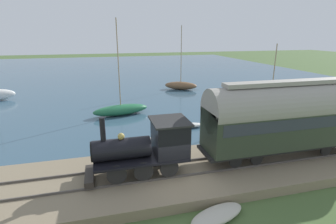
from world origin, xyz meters
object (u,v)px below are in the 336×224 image
Objects in this scene: sailboat_green at (121,109)px; rowboat_near_shore at (142,141)px; steam_locomotive at (149,144)px; rowboat_off_pier at (187,125)px; sailboat_brown at (181,85)px; beached_dinghy at (217,215)px; rowboat_mid_harbor at (243,125)px; passenger_coach at (288,115)px; rowboat_far_out at (226,113)px; sailboat_blue at (270,106)px.

rowboat_near_shore is at bearing 175.78° from sailboat_green.
steam_locomotive reaches higher than rowboat_off_pier.
beached_dinghy is (-27.32, 6.82, -0.41)m from sailboat_brown.
rowboat_mid_harbor is 12.68m from beached_dinghy.
passenger_coach is 3.98× the size of rowboat_mid_harbor.
sailboat_green is at bearing 2.12° from steam_locomotive.
steam_locomotive is at bearing 90.00° from passenger_coach.
passenger_coach is at bearing -153.29° from sailboat_brown.
sailboat_green is at bearing 9.43° from beached_dinghy.
steam_locomotive is at bearing -178.15° from rowboat_near_shore.
sailboat_brown is 14.22m from sailboat_green.
rowboat_near_shore is 10.48m from rowboat_far_out.
steam_locomotive is 1.87× the size of rowboat_near_shore.
passenger_coach is at bearing -156.33° from sailboat_green.
sailboat_blue is at bearing -31.50° from passenger_coach.
steam_locomotive is at bearing -177.75° from rowboat_far_out.
rowboat_far_out is at bearing 65.52° from sailboat_blue.
sailboat_brown is 1.29× the size of sailboat_blue.
rowboat_mid_harbor is at bearing -55.47° from steam_locomotive.
sailboat_brown reaches higher than rowboat_mid_harbor.
sailboat_brown is 28.16m from beached_dinghy.
rowboat_far_out is at bearing -26.66° from rowboat_mid_harbor.
beached_dinghy is (-10.37, 7.30, -0.06)m from rowboat_mid_harbor.
steam_locomotive is 0.79× the size of sailboat_blue.
sailboat_blue reaches higher than rowboat_mid_harbor.
sailboat_blue is 2.58× the size of rowboat_mid_harbor.
sailboat_green reaches higher than rowboat_far_out.
rowboat_far_out is 3.57m from rowboat_mid_harbor.
sailboat_blue reaches higher than steam_locomotive.
sailboat_green is 3.16× the size of rowboat_near_shore.
sailboat_green is 3.45× the size of rowboat_mid_harbor.
rowboat_off_pier is 11.83m from beached_dinghy.
beached_dinghy is at bearing -148.38° from steam_locomotive.
passenger_coach is 16.10m from sailboat_green.
passenger_coach is 5.00× the size of rowboat_far_out.
rowboat_mid_harbor is (6.61, -9.61, -2.01)m from steam_locomotive.
rowboat_near_shore is at bearing 84.21° from sailboat_blue.
rowboat_near_shore is 9.29m from rowboat_mid_harbor.
steam_locomotive is 14.22m from rowboat_far_out.
rowboat_near_shore is 9.31m from beached_dinghy.
steam_locomotive is 17.99m from sailboat_blue.
passenger_coach is 1.54× the size of sailboat_blue.
sailboat_green is 7.49m from rowboat_off_pier.
sailboat_green is 3.09× the size of rowboat_off_pier.
rowboat_mid_harbor reaches higher than rowboat_off_pier.
sailboat_blue reaches higher than rowboat_off_pier.
passenger_coach is 3.56× the size of rowboat_off_pier.
passenger_coach is at bearing -140.84° from rowboat_far_out.
beached_dinghy is (-13.94, 7.40, -0.04)m from rowboat_far_out.
passenger_coach reaches higher than beached_dinghy.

